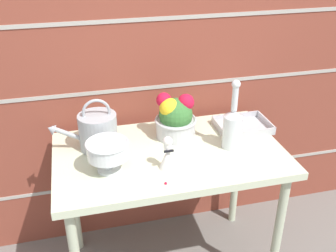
{
  "coord_description": "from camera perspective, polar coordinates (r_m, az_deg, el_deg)",
  "views": [
    {
      "loc": [
        -0.39,
        -1.54,
        1.72
      ],
      "look_at": [
        0.0,
        0.03,
        0.86
      ],
      "focal_mm": 42.0,
      "sensor_mm": 36.0,
      "label": 1
    }
  ],
  "objects": [
    {
      "name": "brick_wall",
      "position": [
        2.08,
        -2.59,
        10.64
      ],
      "size": [
        3.6,
        0.08,
        2.2
      ],
      "color": "brown",
      "rests_on": "ground_plane"
    },
    {
      "name": "crystal_pedestal_bowl",
      "position": [
        1.7,
        -8.77,
        -3.57
      ],
      "size": [
        0.19,
        0.19,
        0.14
      ],
      "color": "silver",
      "rests_on": "patio_table"
    },
    {
      "name": "patio_table",
      "position": [
        1.91,
        0.24,
        -5.87
      ],
      "size": [
        1.08,
        0.64,
        0.74
      ],
      "color": "beige",
      "rests_on": "ground_plane"
    },
    {
      "name": "watering_can",
      "position": [
        1.88,
        -10.24,
        -0.67
      ],
      "size": [
        0.33,
        0.18,
        0.25
      ],
      "color": "#9EA3A8",
      "rests_on": "patio_table"
    },
    {
      "name": "wire_tray",
      "position": [
        2.09,
        10.78,
        -0.09
      ],
      "size": [
        0.27,
        0.21,
        0.04
      ],
      "color": "#B7B7BC",
      "rests_on": "patio_table"
    },
    {
      "name": "flower_planter",
      "position": [
        1.94,
        1.06,
        1.22
      ],
      "size": [
        0.21,
        0.21,
        0.23
      ],
      "color": "#BCBCC1",
      "rests_on": "patio_table"
    },
    {
      "name": "glass_decanter",
      "position": [
        1.87,
        9.35,
        0.03
      ],
      "size": [
        0.09,
        0.09,
        0.34
      ],
      "color": "silver",
      "rests_on": "patio_table"
    },
    {
      "name": "figurine_vase",
      "position": [
        1.71,
        -0.04,
        -4.34
      ],
      "size": [
        0.08,
        0.08,
        0.16
      ],
      "color": "white",
      "rests_on": "patio_table"
    },
    {
      "name": "fallen_petal",
      "position": [
        1.65,
        -0.34,
        -8.32
      ],
      "size": [
        0.01,
        0.01,
        0.01
      ],
      "color": "red",
      "rests_on": "patio_table"
    }
  ]
}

